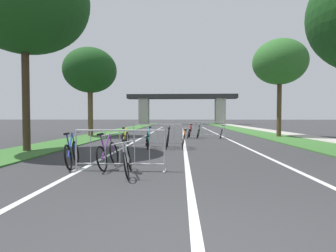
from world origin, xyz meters
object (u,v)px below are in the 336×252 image
object	(u,v)px
bicycle_green_3	(198,133)
bicycle_purple_8	(108,154)
tree_right_oak_near	(280,62)
bicycle_blue_6	(72,153)
bicycle_red_9	(190,132)
crowd_barrier_nearest	(120,151)
bicycle_white_7	(221,133)
bicycle_yellow_2	(126,138)
bicycle_teal_0	(148,139)
tree_left_oak_mid	(90,71)
bicycle_black_4	(168,140)
crowd_barrier_third	(207,130)
bicycle_silver_5	(127,160)
crowd_barrier_second	(158,135)
bicycle_orange_1	(183,140)

from	to	relation	value
bicycle_green_3	bicycle_purple_8	bearing A→B (deg)	-99.07
tree_right_oak_near	bicycle_green_3	bearing A→B (deg)	-167.36
bicycle_blue_6	bicycle_red_9	bearing A→B (deg)	59.33
crowd_barrier_nearest	bicycle_white_7	world-z (taller)	crowd_barrier_nearest
bicycle_yellow_2	bicycle_white_7	xyz separation A→B (m)	(5.28, 4.53, 0.02)
bicycle_teal_0	bicycle_red_9	size ratio (longest dim) A/B	1.08
tree_left_oak_mid	bicycle_black_4	distance (m)	10.14
crowd_barrier_third	bicycle_silver_5	distance (m)	11.98
crowd_barrier_second	crowd_barrier_third	world-z (taller)	same
bicycle_orange_1	bicycle_red_9	xyz separation A→B (m)	(0.46, 5.67, -0.00)
bicycle_teal_0	bicycle_yellow_2	size ratio (longest dim) A/B	1.07
bicycle_black_4	bicycle_red_9	bearing A→B (deg)	78.26
tree_left_oak_mid	bicycle_white_7	size ratio (longest dim) A/B	3.60
crowd_barrier_nearest	bicycle_silver_5	bearing A→B (deg)	-58.00
crowd_barrier_second	bicycle_red_9	xyz separation A→B (m)	(1.64, 5.08, -0.15)
tree_left_oak_mid	bicycle_green_3	world-z (taller)	tree_left_oak_mid
bicycle_black_4	tree_right_oak_near	bearing A→B (deg)	42.80
bicycle_red_9	bicycle_purple_8	bearing A→B (deg)	-96.30
bicycle_orange_1	bicycle_silver_5	xyz separation A→B (m)	(-1.38, -5.43, -0.02)
bicycle_silver_5	bicycle_orange_1	bearing A→B (deg)	-112.09
bicycle_teal_0	bicycle_purple_8	size ratio (longest dim) A/B	1.07
bicycle_orange_1	bicycle_red_9	world-z (taller)	bicycle_red_9
crowd_barrier_third	bicycle_white_7	size ratio (longest dim) A/B	1.32
tree_left_oak_mid	crowd_barrier_second	bearing A→B (deg)	-50.11
bicycle_black_4	bicycle_silver_5	bearing A→B (deg)	-97.32
crowd_barrier_nearest	bicycle_blue_6	distance (m)	1.54
crowd_barrier_nearest	bicycle_red_9	size ratio (longest dim) A/B	1.40
bicycle_silver_5	bicycle_purple_8	distance (m)	1.08
bicycle_blue_6	bicycle_black_4	bearing A→B (deg)	50.57
bicycle_orange_1	bicycle_red_9	bearing A→B (deg)	85.27
crowd_barrier_third	bicycle_blue_6	distance (m)	11.66
crowd_barrier_nearest	bicycle_yellow_2	distance (m)	6.11
tree_left_oak_mid	bicycle_green_3	bearing A→B (deg)	-10.99
tree_left_oak_mid	bicycle_red_9	world-z (taller)	tree_left_oak_mid
bicycle_silver_5	bicycle_green_3	bearing A→B (deg)	-110.16
tree_left_oak_mid	tree_right_oak_near	bearing A→B (deg)	-1.00
tree_right_oak_near	bicycle_yellow_2	world-z (taller)	tree_right_oak_near
bicycle_yellow_2	bicycle_purple_8	bearing A→B (deg)	-83.95
bicycle_yellow_2	bicycle_white_7	distance (m)	6.96
tree_left_oak_mid	tree_right_oak_near	xyz separation A→B (m)	(13.19, -0.23, 0.41)
bicycle_red_9	bicycle_green_3	bearing A→B (deg)	-1.30
crowd_barrier_nearest	tree_right_oak_near	bearing A→B (deg)	55.07
crowd_barrier_nearest	bicycle_teal_0	size ratio (longest dim) A/B	1.30
bicycle_black_4	bicycle_blue_6	bearing A→B (deg)	-118.31
tree_right_oak_near	crowd_barrier_nearest	world-z (taller)	tree_right_oak_near
crowd_barrier_third	bicycle_red_9	distance (m)	1.31
crowd_barrier_nearest	bicycle_silver_5	world-z (taller)	crowd_barrier_nearest
bicycle_green_3	bicycle_silver_5	size ratio (longest dim) A/B	1.00
bicycle_orange_1	bicycle_blue_6	xyz separation A→B (m)	(-3.11, -4.48, -0.00)
bicycle_orange_1	bicycle_purple_8	bearing A→B (deg)	-114.35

